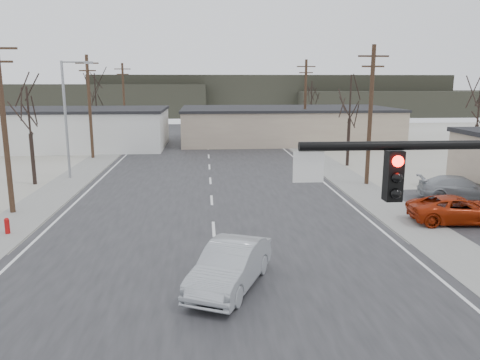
{
  "coord_description": "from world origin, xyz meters",
  "views": [
    {
      "loc": [
        -0.39,
        -14.95,
        7.4
      ],
      "look_at": [
        1.35,
        7.93,
        2.6
      ],
      "focal_mm": 35.0,
      "sensor_mm": 36.0,
      "label": 1
    }
  ],
  "objects_px": {
    "car_far_a": "(213,131)",
    "car_far_b": "(195,125)",
    "sedan_crossing": "(230,266)",
    "car_parked_silver": "(460,188)",
    "car_parked_red": "(458,210)",
    "fire_hydrant": "(7,226)"
  },
  "relations": [
    {
      "from": "car_far_b",
      "to": "fire_hydrant",
      "type": "bearing_deg",
      "value": -90.19
    },
    {
      "from": "car_far_a",
      "to": "car_parked_silver",
      "type": "relative_size",
      "value": 0.88
    },
    {
      "from": "fire_hydrant",
      "to": "sedan_crossing",
      "type": "bearing_deg",
      "value": -33.15
    },
    {
      "from": "sedan_crossing",
      "to": "car_far_a",
      "type": "height_order",
      "value": "sedan_crossing"
    },
    {
      "from": "car_far_a",
      "to": "car_parked_silver",
      "type": "xyz_separation_m",
      "value": [
        15.04,
        -37.84,
        0.07
      ]
    },
    {
      "from": "car_far_b",
      "to": "car_parked_silver",
      "type": "xyz_separation_m",
      "value": [
        17.74,
        -46.99,
        0.05
      ]
    },
    {
      "from": "car_parked_red",
      "to": "car_parked_silver",
      "type": "height_order",
      "value": "car_parked_silver"
    },
    {
      "from": "car_parked_silver",
      "to": "car_far_a",
      "type": "bearing_deg",
      "value": 35.07
    },
    {
      "from": "car_far_a",
      "to": "car_far_b",
      "type": "distance_m",
      "value": 9.54
    },
    {
      "from": "car_far_b",
      "to": "car_parked_silver",
      "type": "distance_m",
      "value": 50.23
    },
    {
      "from": "sedan_crossing",
      "to": "car_parked_silver",
      "type": "height_order",
      "value": "sedan_crossing"
    },
    {
      "from": "sedan_crossing",
      "to": "car_parked_red",
      "type": "relative_size",
      "value": 0.97
    },
    {
      "from": "car_far_b",
      "to": "car_parked_red",
      "type": "relative_size",
      "value": 0.78
    },
    {
      "from": "sedan_crossing",
      "to": "car_parked_red",
      "type": "bearing_deg",
      "value": 52.96
    },
    {
      "from": "car_far_a",
      "to": "fire_hydrant",
      "type": "bearing_deg",
      "value": 78.99
    },
    {
      "from": "fire_hydrant",
      "to": "car_far_b",
      "type": "height_order",
      "value": "car_far_b"
    },
    {
      "from": "car_far_b",
      "to": "car_parked_red",
      "type": "bearing_deg",
      "value": -65.03
    },
    {
      "from": "car_parked_silver",
      "to": "fire_hydrant",
      "type": "bearing_deg",
      "value": 114.25
    },
    {
      "from": "fire_hydrant",
      "to": "car_far_a",
      "type": "relative_size",
      "value": 0.19
    },
    {
      "from": "sedan_crossing",
      "to": "car_far_a",
      "type": "relative_size",
      "value": 1.1
    },
    {
      "from": "sedan_crossing",
      "to": "car_far_a",
      "type": "xyz_separation_m",
      "value": [
        0.33,
        49.81,
        -0.17
      ]
    },
    {
      "from": "car_far_a",
      "to": "car_parked_silver",
      "type": "distance_m",
      "value": 40.72
    }
  ]
}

